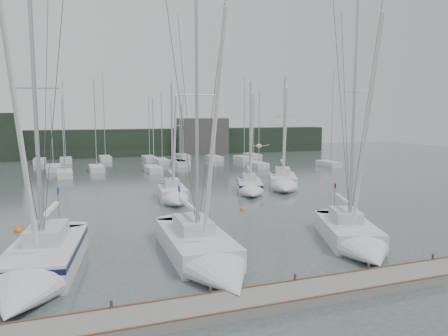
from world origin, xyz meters
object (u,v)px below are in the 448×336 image
Objects in this scene: sailboat_mid_e at (284,184)px; sailboat_near_left at (36,270)px; sailboat_mid_d at (250,188)px; buoy_a at (162,220)px; sailboat_near_right at (356,240)px; sailboat_near_center at (207,257)px; sailboat_mid_c at (174,196)px; buoy_b at (243,210)px; buoy_c at (19,231)px.

sailboat_near_left is at bearing -116.39° from sailboat_mid_e.
sailboat_mid_d is 13.07m from buoy_a.
sailboat_near_right is at bearing -81.79° from sailboat_mid_e.
sailboat_near_center is 10.87m from buoy_a.
sailboat_mid_c is (10.51, 16.05, -0.09)m from sailboat_near_left.
sailboat_near_right reaches higher than sailboat_mid_d.
buoy_a is at bearing -171.94° from buoy_b.
buoy_a is (-2.42, -5.95, -0.56)m from sailboat_mid_c.
buoy_a is (-10.58, -7.65, -0.54)m from sailboat_mid_d.
sailboat_near_left is 24.61× the size of buoy_c.
sailboat_mid_e is (22.76, 18.51, -0.03)m from sailboat_near_left.
buoy_b is (15.04, 11.09, -0.65)m from sailboat_near_left.
sailboat_near_right is at bearing -50.71° from buoy_a.
sailboat_mid_e reaches higher than buoy_c.
sailboat_near_left reaches higher than buoy_b.
sailboat_mid_c is 13.40m from buoy_c.
sailboat_near_center is at bearing -99.93° from sailboat_mid_d.
sailboat_near_left reaches higher than buoy_c.
sailboat_near_left is 12.96m from buoy_a.
sailboat_mid_c is 8.33m from sailboat_mid_d.
sailboat_mid_c is (-6.58, 16.95, 0.02)m from sailboat_near_right.
sailboat_near_center is at bearing -48.86° from buoy_c.
buoy_c is (-24.34, -8.22, -0.62)m from sailboat_mid_e.
buoy_b is (6.95, 0.98, 0.00)m from buoy_a.
buoy_c is (-18.67, 11.19, -0.55)m from sailboat_near_right.
sailboat_near_center reaches higher than sailboat_mid_e.
sailboat_near_center is at bearing 4.93° from sailboat_near_left.
sailboat_near_left is 1.01× the size of sailboat_near_center.
sailboat_near_left is at bearing -116.56° from sailboat_mid_d.
buoy_b is (-2.05, 11.99, -0.55)m from sailboat_near_right.
sailboat_mid_d is at bearing 20.24° from buoy_c.
sailboat_mid_e is 16.92m from buoy_a.
buoy_a reaches higher than buoy_b.
buoy_b is at bearing 8.06° from buoy_a.
sailboat_near_left is at bearing -81.29° from buoy_c.
sailboat_mid_c is at bearing -144.17° from sailboat_mid_e.
sailboat_mid_d is at bearing 53.80° from sailboat_near_left.
sailboat_near_right is 24.89× the size of buoy_c.
sailboat_near_right is 12.18m from buoy_b.
buoy_b is (-3.63, -6.67, -0.54)m from sailboat_mid_d.
sailboat_mid_d is at bearing 35.87° from buoy_a.
buoy_a is (8.09, 10.10, -0.65)m from sailboat_near_left.
sailboat_mid_e reaches higher than buoy_b.
sailboat_near_right is at bearing -74.95° from sailboat_mid_d.
buoy_c is at bearing 108.94° from sailboat_near_left.
sailboat_near_right reaches higher than buoy_c.
sailboat_near_center reaches higher than buoy_c.
sailboat_mid_e is (12.25, 2.45, 0.06)m from sailboat_mid_c.
sailboat_near_right is 20.22m from sailboat_mid_e.
buoy_b is at bearing -111.67° from sailboat_mid_e.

